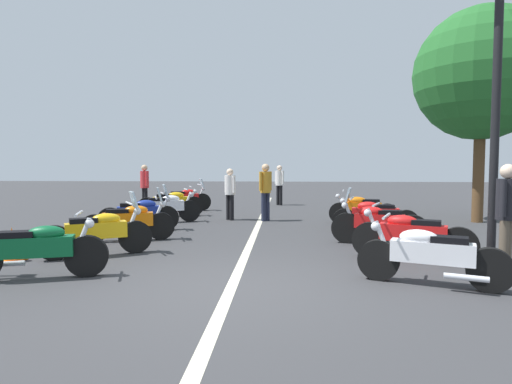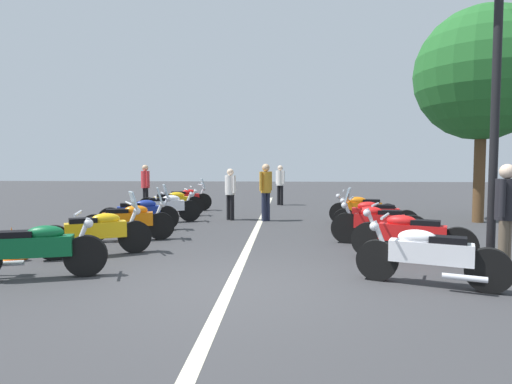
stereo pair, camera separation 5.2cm
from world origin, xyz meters
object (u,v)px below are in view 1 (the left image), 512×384
Objects in this scene: motorcycle_left_row_6 at (184,199)px; bystander_0 at (279,182)px; bystander_3 at (145,184)px; motorcycle_right_row_3 at (374,215)px; traffic_cone_0 at (12,245)px; bystander_2 at (266,187)px; motorcycle_left_row_1 at (98,232)px; motorcycle_right_row_1 at (411,235)px; motorcycle_right_row_4 at (362,209)px; motorcycle_left_row_4 at (165,207)px; bystander_1 at (230,190)px; motorcycle_left_row_2 at (129,221)px; motorcycle_left_row_3 at (140,213)px; street_lamp_twin_globe at (497,62)px; motorcycle_right_row_0 at (430,255)px; motorcycle_left_row_0 at (35,249)px; motorcycle_left_row_5 at (171,203)px; motorcycle_right_row_2 at (378,223)px; roadside_tree_0 at (482,74)px; bystander_4 at (507,210)px.

bystander_0 is (2.69, -3.53, 0.54)m from motorcycle_left_row_6.
motorcycle_right_row_3 is at bearing 106.42° from bystander_3.
bystander_2 is at bearing -36.02° from traffic_cone_0.
motorcycle_left_row_1 is 11.13m from bystander_0.
motorcycle_right_row_1 is 4.82m from motorcycle_right_row_4.
bystander_0 reaches higher than traffic_cone_0.
bystander_1 is at bearing -0.71° from motorcycle_left_row_4.
motorcycle_right_row_4 is (3.17, -5.78, -0.01)m from motorcycle_left_row_2.
bystander_2 is (5.32, -2.92, 0.57)m from motorcycle_left_row_1.
motorcycle_right_row_1 is at bearing -35.33° from motorcycle_left_row_2.
motorcycle_left_row_6 is at bearing 173.33° from bystander_0.
motorcycle_left_row_2 is at bearing -154.13° from bystander_0.
motorcycle_left_row_4 is 6.80m from bystander_0.
motorcycle_left_row_6 is 1.10× the size of bystander_2.
street_lamp_twin_globe reaches higher than motorcycle_left_row_3.
motorcycle_right_row_4 is at bearing -70.58° from motorcycle_right_row_0.
street_lamp_twin_globe is at bearing -6.79° from motorcycle_left_row_0.
bystander_1 is (-0.79, -2.09, 0.48)m from motorcycle_left_row_5.
motorcycle_left_row_4 is 1.04× the size of motorcycle_left_row_6.
bystander_2 is (-0.13, -1.12, 0.10)m from bystander_1.
motorcycle_right_row_2 is at bearing -120.32° from bystander_0.
bystander_3 reaches higher than motorcycle_left_row_5.
motorcycle_left_row_5 is 3.38m from bystander_2.
motorcycle_right_row_2 is 6.73m from roadside_tree_0.
motorcycle_right_row_2 reaches higher than motorcycle_left_row_0.
motorcycle_left_row_5 is (1.51, 0.23, 0.00)m from motorcycle_left_row_4.
motorcycle_right_row_1 is 10.94m from bystander_0.
bystander_3 reaches higher than motorcycle_right_row_1.
bystander_1 is 0.93× the size of bystander_3.
motorcycle_left_row_0 is 9.87m from bystander_3.
motorcycle_right_row_3 is at bearing -44.29° from motorcycle_left_row_5.
motorcycle_right_row_4 is at bearing -68.53° from motorcycle_right_row_1.
motorcycle_left_row_0 is at bearing -106.81° from motorcycle_left_row_5.
roadside_tree_0 is at bearing -0.55° from motorcycle_left_row_1.
street_lamp_twin_globe is at bearing -165.77° from motorcycle_right_row_1.
motorcycle_left_row_3 is at bearing 66.54° from bystander_3.
motorcycle_right_row_2 is at bearing -56.47° from motorcycle_left_row_5.
motorcycle_right_row_2 is 9.38m from bystander_0.
motorcycle_right_row_0 is 12.45m from bystander_0.
motorcycle_left_row_6 is at bearing -37.29° from motorcycle_right_row_0.
motorcycle_right_row_4 reaches higher than motorcycle_right_row_3.
motorcycle_right_row_1 is (-0.02, -5.76, -0.00)m from motorcycle_left_row_1.
motorcycle_left_row_0 is 7.26m from bystander_4.
motorcycle_left_row_4 is at bearing 159.03° from bystander_1.
motorcycle_left_row_6 reaches higher than motorcycle_right_row_4.
bystander_1 is (7.06, 3.75, 0.49)m from motorcycle_right_row_0.
motorcycle_left_row_1 reaches higher than motorcycle_right_row_0.
street_lamp_twin_globe is (-3.34, -1.28, 2.99)m from motorcycle_right_row_3.
motorcycle_right_row_3 is at bearing 2.79° from bystander_2.
bystander_1 reaches higher than motorcycle_right_row_3.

